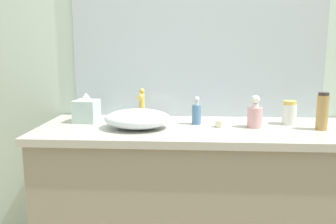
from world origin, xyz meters
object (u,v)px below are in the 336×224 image
at_px(soap_dispenser, 255,115).
at_px(spray_can, 197,113).
at_px(perfume_bottle, 289,113).
at_px(candle_jar, 220,124).
at_px(tissue_box, 87,110).
at_px(sink_basin, 138,119).
at_px(lotion_bottle, 322,111).

height_order(soap_dispenser, spray_can, soap_dispenser).
bearing_deg(perfume_bottle, candle_jar, -166.49).
xyz_separation_m(soap_dispenser, tissue_box, (-0.89, 0.08, 0.00)).
distance_m(soap_dispenser, spray_can, 0.30).
distance_m(sink_basin, lotion_bottle, 0.91).
height_order(lotion_bottle, perfume_bottle, lotion_bottle).
bearing_deg(spray_can, candle_jar, -28.01).
relative_size(soap_dispenser, perfume_bottle, 1.32).
height_order(perfume_bottle, spray_can, spray_can).
bearing_deg(candle_jar, sink_basin, -173.25).
xyz_separation_m(perfume_bottle, candle_jar, (-0.37, -0.09, -0.04)).
xyz_separation_m(tissue_box, candle_jar, (0.72, -0.08, -0.05)).
bearing_deg(sink_basin, lotion_bottle, 1.25).
bearing_deg(soap_dispenser, lotion_bottle, -5.82).
relative_size(lotion_bottle, perfume_bottle, 1.49).
height_order(sink_basin, soap_dispenser, soap_dispenser).
xyz_separation_m(perfume_bottle, spray_can, (-0.49, -0.02, -0.00)).
xyz_separation_m(soap_dispenser, candle_jar, (-0.17, -0.00, -0.05)).
xyz_separation_m(perfume_bottle, tissue_box, (-1.09, -0.01, 0.01)).
relative_size(soap_dispenser, spray_can, 1.12).
xyz_separation_m(sink_basin, soap_dispenser, (0.59, 0.05, 0.02)).
distance_m(lotion_bottle, perfume_bottle, 0.17).
bearing_deg(lotion_bottle, candle_jar, 176.57).
height_order(perfume_bottle, candle_jar, perfume_bottle).
xyz_separation_m(lotion_bottle, tissue_box, (-1.21, 0.11, -0.02)).
bearing_deg(tissue_box, spray_can, -1.75).
height_order(soap_dispenser, perfume_bottle, soap_dispenser).
distance_m(sink_basin, tissue_box, 0.33).
bearing_deg(perfume_bottle, lotion_bottle, -43.52).
bearing_deg(lotion_bottle, sink_basin, -178.75).
xyz_separation_m(sink_basin, perfume_bottle, (0.79, 0.14, 0.01)).
relative_size(spray_can, candle_jar, 2.93).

